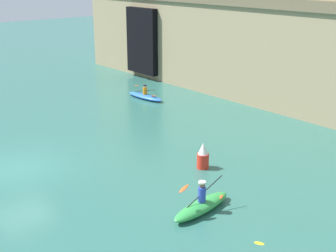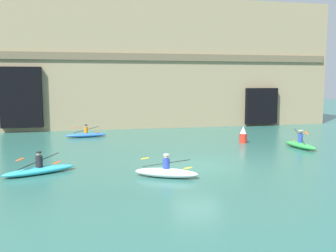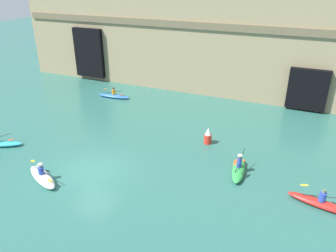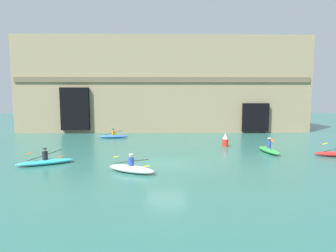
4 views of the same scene
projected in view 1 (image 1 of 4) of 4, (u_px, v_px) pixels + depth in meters
The scene contains 5 objects.
ground_plane at pixel (19, 168), 21.13m from camera, with size 120.00×120.00×0.00m, color #2D665B.
cliff_bluff at pixel (288, 9), 31.36m from camera, with size 37.06×8.36×12.04m.
kayak_blue at pixel (145, 96), 32.26m from camera, with size 3.25×1.07×1.00m.
kayak_green at pixel (202, 205), 17.24m from camera, with size 1.11×3.04×1.28m.
marker_buoy at pixel (203, 156), 20.92m from camera, with size 0.54×0.54×1.21m.
Camera 1 is at (19.18, -7.40, 8.52)m, focal length 50.00 mm.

